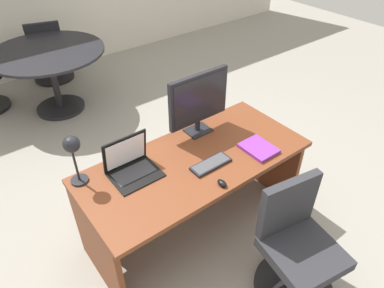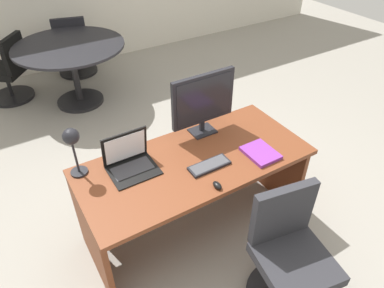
% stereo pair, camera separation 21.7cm
% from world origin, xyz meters
% --- Properties ---
extents(ground, '(12.00, 12.00, 0.00)m').
position_xyz_m(ground, '(0.00, 1.50, 0.00)').
color(ground, gray).
extents(desk, '(1.72, 0.78, 0.73)m').
position_xyz_m(desk, '(0.00, 0.05, 0.52)').
color(desk, brown).
rests_on(desk, ground).
extents(monitor, '(0.54, 0.16, 0.51)m').
position_xyz_m(monitor, '(0.24, 0.27, 1.02)').
color(monitor, black).
rests_on(monitor, desk).
extents(laptop, '(0.33, 0.28, 0.27)m').
position_xyz_m(laptop, '(-0.43, 0.19, 0.81)').
color(laptop, black).
rests_on(laptop, desk).
extents(keyboard, '(0.31, 0.12, 0.02)m').
position_xyz_m(keyboard, '(0.05, -0.12, 0.74)').
color(keyboard, black).
rests_on(keyboard, desk).
extents(mouse, '(0.05, 0.08, 0.04)m').
position_xyz_m(mouse, '(-0.02, -0.32, 0.75)').
color(mouse, black).
rests_on(mouse, desk).
extents(desk_lamp, '(0.12, 0.14, 0.39)m').
position_xyz_m(desk_lamp, '(-0.77, 0.28, 1.01)').
color(desk_lamp, black).
rests_on(desk_lamp, desk).
extents(book, '(0.21, 0.26, 0.03)m').
position_xyz_m(book, '(0.45, -0.20, 0.74)').
color(book, purple).
rests_on(book, desk).
extents(office_chair, '(0.56, 0.56, 0.88)m').
position_xyz_m(office_chair, '(0.21, -0.84, 0.36)').
color(office_chair, black).
rests_on(office_chair, ground).
extents(meeting_table, '(1.32, 1.32, 0.78)m').
position_xyz_m(meeting_table, '(-0.20, 2.54, 0.60)').
color(meeting_table, black).
rests_on(meeting_table, ground).
extents(meeting_chair_near, '(0.57, 0.58, 0.88)m').
position_xyz_m(meeting_chair_near, '(0.03, 3.37, 0.36)').
color(meeting_chair_near, black).
rests_on(meeting_chair_near, ground).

